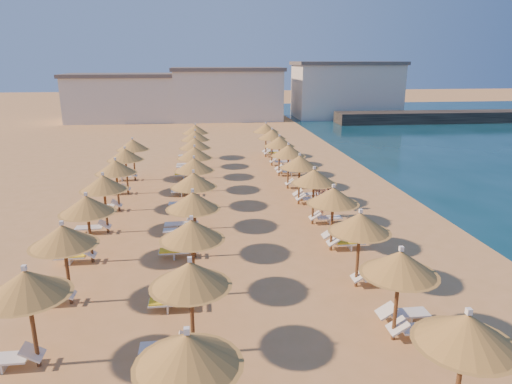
{
  "coord_description": "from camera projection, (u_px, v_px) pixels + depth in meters",
  "views": [
    {
      "loc": [
        -3.12,
        -20.07,
        8.35
      ],
      "look_at": [
        -0.18,
        4.0,
        1.3
      ],
      "focal_mm": 32.0,
      "sensor_mm": 36.0,
      "label": 1
    }
  ],
  "objects": [
    {
      "name": "loungers",
      "position": [
        229.0,
        222.0,
        23.43
      ],
      "size": [
        13.6,
        36.27,
        0.66
      ],
      "color": "silver",
      "rests_on": "ground"
    },
    {
      "name": "hotel_blocks",
      "position": [
        243.0,
        93.0,
        65.83
      ],
      "size": [
        47.85,
        8.94,
        8.1
      ],
      "color": "beige",
      "rests_on": "ground"
    },
    {
      "name": "beachgoer_c",
      "position": [
        317.0,
        188.0,
        27.81
      ],
      "size": [
        0.95,
        0.97,
        1.63
      ],
      "primitive_type": "imported",
      "rotation": [
        0.0,
        0.0,
        -0.81
      ],
      "color": "tan",
      "rests_on": "ground"
    },
    {
      "name": "beachgoer_a",
      "position": [
        322.0,
        202.0,
        24.87
      ],
      "size": [
        0.65,
        0.77,
        1.8
      ],
      "primitive_type": "imported",
      "rotation": [
        0.0,
        0.0,
        -1.96
      ],
      "color": "tan",
      "rests_on": "ground"
    },
    {
      "name": "jetty",
      "position": [
        444.0,
        117.0,
        62.89
      ],
      "size": [
        30.05,
        4.41,
        1.5
      ],
      "primitive_type": "cube",
      "rotation": [
        0.0,
        0.0,
        -0.01
      ],
      "color": "black",
      "rests_on": "ground"
    },
    {
      "name": "parasol_row_east",
      "position": [
        314.0,
        177.0,
        23.39
      ],
      "size": [
        2.35,
        37.13,
        3.12
      ],
      "color": "brown",
      "rests_on": "ground"
    },
    {
      "name": "beachgoer_b",
      "position": [
        328.0,
        195.0,
        26.03
      ],
      "size": [
        1.1,
        1.1,
        1.8
      ],
      "primitive_type": "imported",
      "rotation": [
        0.0,
        0.0,
        -0.79
      ],
      "color": "tan",
      "rests_on": "ground"
    },
    {
      "name": "parasol_row_west",
      "position": [
        194.0,
        181.0,
        22.67
      ],
      "size": [
        2.35,
        37.13,
        3.12
      ],
      "color": "brown",
      "rests_on": "ground"
    },
    {
      "name": "parasol_row_inland",
      "position": [
        103.0,
        184.0,
        22.16
      ],
      "size": [
        2.35,
        23.22,
        3.12
      ],
      "color": "brown",
      "rests_on": "ground"
    },
    {
      "name": "ground",
      "position": [
        270.0,
        241.0,
        21.82
      ],
      "size": [
        220.0,
        220.0,
        0.0
      ],
      "primitive_type": "plane",
      "color": "tan",
      "rests_on": "ground"
    }
  ]
}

